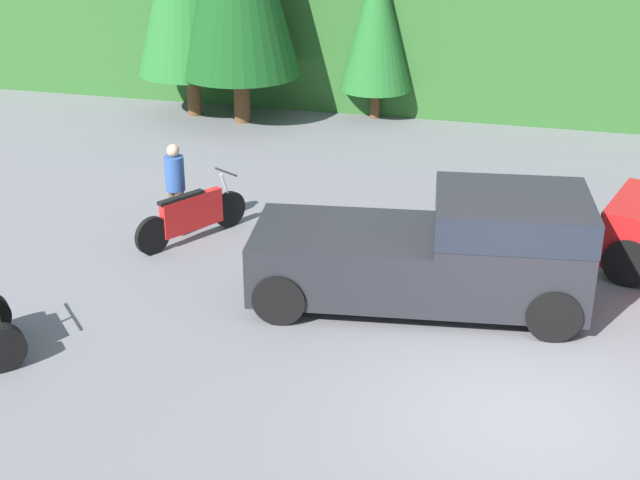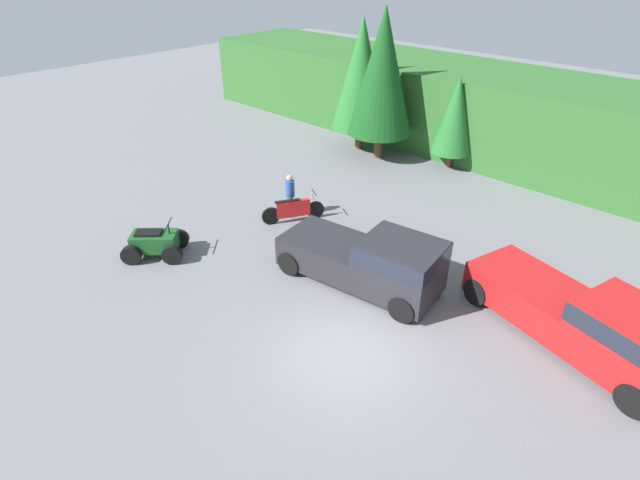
# 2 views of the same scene
# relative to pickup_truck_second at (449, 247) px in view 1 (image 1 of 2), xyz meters

# --- Properties ---
(ground_plane) EXTENTS (80.00, 80.00, 0.00)m
(ground_plane) POSITION_rel_pickup_truck_second_xyz_m (1.36, -2.72, -0.98)
(ground_plane) COLOR slate
(hillside_backdrop) EXTENTS (44.00, 6.00, 3.88)m
(hillside_backdrop) POSITION_rel_pickup_truck_second_xyz_m (1.36, 13.28, 0.96)
(hillside_backdrop) COLOR #2D6028
(hillside_backdrop) RESTS_ON ground_plane
(tree_mid_right) EXTENTS (1.88, 1.88, 4.28)m
(tree_mid_right) POSITION_rel_pickup_truck_second_xyz_m (-3.20, 10.11, 1.54)
(tree_mid_right) COLOR brown
(tree_mid_right) RESTS_ON ground_plane
(pickup_truck_second) EXTENTS (5.28, 2.67, 1.86)m
(pickup_truck_second) POSITION_rel_pickup_truck_second_xyz_m (0.00, 0.00, 0.00)
(pickup_truck_second) COLOR #232328
(pickup_truck_second) RESTS_ON ground_plane
(dirt_bike) EXTENTS (1.34, 2.16, 1.12)m
(dirt_bike) POSITION_rel_pickup_truck_second_xyz_m (-4.79, 1.34, -0.51)
(dirt_bike) COLOR black
(dirt_bike) RESTS_ON ground_plane
(rider_person) EXTENTS (0.49, 0.49, 1.72)m
(rider_person) POSITION_rel_pickup_truck_second_xyz_m (-5.18, 1.57, -0.05)
(rider_person) COLOR brown
(rider_person) RESTS_ON ground_plane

